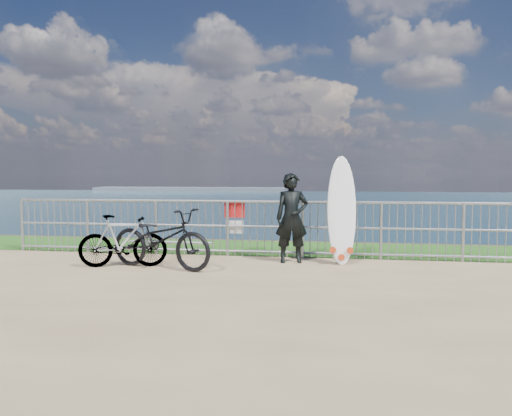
% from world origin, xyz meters
% --- Properties ---
extents(grass_strip, '(120.00, 120.00, 0.00)m').
position_xyz_m(grass_strip, '(0.00, 2.70, 0.01)').
color(grass_strip, '#205316').
rests_on(grass_strip, ground).
extents(seascape, '(260.00, 260.00, 5.00)m').
position_xyz_m(seascape, '(-43.75, 147.49, -4.03)').
color(seascape, brown).
rests_on(seascape, ground).
extents(railing, '(10.06, 0.10, 1.13)m').
position_xyz_m(railing, '(0.01, 1.60, 0.58)').
color(railing, '#92959A').
rests_on(railing, ground).
extents(surfer, '(0.68, 0.52, 1.66)m').
position_xyz_m(surfer, '(0.83, 1.05, 0.83)').
color(surfer, black).
rests_on(surfer, ground).
extents(surfboard, '(0.55, 0.49, 1.99)m').
position_xyz_m(surfboard, '(1.74, 1.07, 0.92)').
color(surfboard, white).
rests_on(surfboard, ground).
extents(bicycle_near, '(2.13, 1.25, 1.06)m').
position_xyz_m(bicycle_near, '(-1.37, 0.11, 0.53)').
color(bicycle_near, black).
rests_on(bicycle_near, ground).
extents(bicycle_far, '(1.61, 0.80, 0.93)m').
position_xyz_m(bicycle_far, '(-2.08, 0.14, 0.47)').
color(bicycle_far, black).
rests_on(bicycle_far, ground).
extents(bike_rack, '(1.66, 0.05, 0.35)m').
position_xyz_m(bike_rack, '(-1.52, 1.10, 0.28)').
color(bike_rack, '#92959A').
rests_on(bike_rack, ground).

